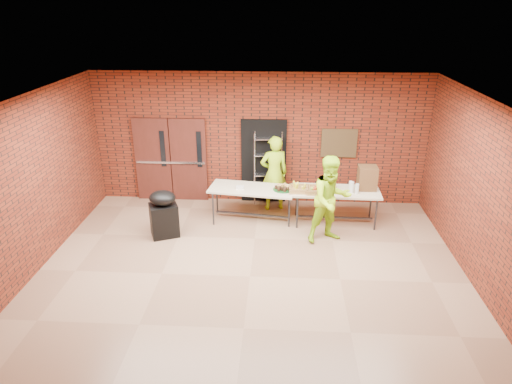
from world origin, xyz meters
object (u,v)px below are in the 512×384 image
(wire_rack, at_px, (268,169))
(volunteer_woman, at_px, (274,173))
(covered_grill, at_px, (164,214))
(coffee_dispenser, at_px, (367,178))
(table_left, at_px, (252,191))
(volunteer_man, at_px, (331,200))
(table_right, at_px, (336,193))

(wire_rack, relative_size, volunteer_woman, 1.00)
(covered_grill, bearing_deg, coffee_dispenser, -10.81)
(covered_grill, bearing_deg, table_left, 2.43)
(table_left, height_order, coffee_dispenser, coffee_dispenser)
(coffee_dispenser, xyz_separation_m, volunteer_woman, (-2.08, 0.56, -0.15))
(volunteer_woman, bearing_deg, volunteer_man, 113.59)
(wire_rack, height_order, coffee_dispenser, wire_rack)
(table_left, height_order, volunteer_woman, volunteer_woman)
(table_right, bearing_deg, volunteer_man, -102.52)
(coffee_dispenser, xyz_separation_m, volunteer_man, (-0.89, -0.96, -0.13))
(wire_rack, bearing_deg, table_left, -113.69)
(table_right, bearing_deg, coffee_dispenser, 11.54)
(wire_rack, bearing_deg, covered_grill, -144.39)
(coffee_dispenser, bearing_deg, volunteer_man, -132.74)
(table_left, distance_m, volunteer_man, 1.91)
(wire_rack, relative_size, table_right, 0.94)
(covered_grill, bearing_deg, volunteer_woman, 10.10)
(table_right, xyz_separation_m, volunteer_man, (-0.21, -0.84, 0.20))
(table_left, bearing_deg, table_right, 6.58)
(coffee_dispenser, bearing_deg, table_right, -169.78)
(coffee_dispenser, height_order, covered_grill, coffee_dispenser)
(table_left, relative_size, coffee_dispenser, 3.76)
(wire_rack, relative_size, coffee_dispenser, 3.42)
(volunteer_woman, height_order, volunteer_man, volunteer_man)
(covered_grill, bearing_deg, volunteer_man, -23.19)
(volunteer_woman, bearing_deg, table_left, 38.15)
(table_left, xyz_separation_m, coffee_dispenser, (2.57, 0.08, 0.34))
(table_right, height_order, volunteer_woman, volunteer_woman)
(covered_grill, distance_m, volunteer_woman, 2.79)
(volunteer_man, bearing_deg, wire_rack, 103.79)
(volunteer_man, bearing_deg, coffee_dispenser, 24.68)
(coffee_dispenser, height_order, volunteer_woman, volunteer_woman)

